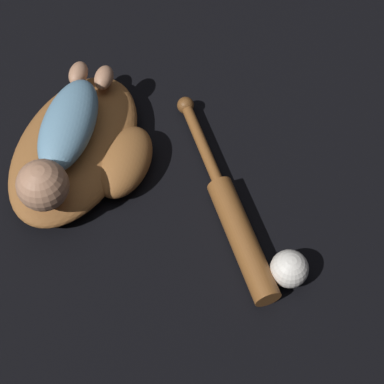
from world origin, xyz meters
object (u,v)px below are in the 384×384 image
(baseball_glove, at_px, (83,150))
(baby_figure, at_px, (62,140))
(baseball_bat, at_px, (233,216))
(baseball, at_px, (289,269))

(baseball_glove, bearing_deg, baby_figure, -33.43)
(baseball_glove, distance_m, baseball_bat, 0.32)
(baseball_bat, distance_m, baseball, 0.15)
(baby_figure, bearing_deg, baseball_bat, 75.33)
(baseball, bearing_deg, baseball_bat, -134.63)
(baseball_glove, bearing_deg, baseball, 61.48)
(baseball_bat, bearing_deg, baby_figure, -104.67)
(baseball_glove, relative_size, baseball_bat, 0.93)
(baseball_glove, height_order, baseball, baseball_glove)
(baby_figure, xyz_separation_m, baseball_bat, (0.08, 0.32, -0.09))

